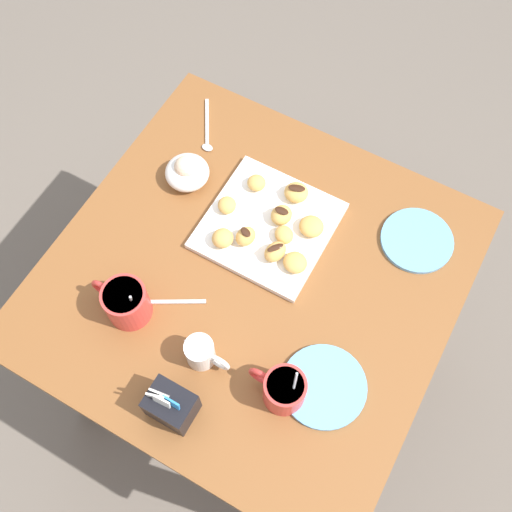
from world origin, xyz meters
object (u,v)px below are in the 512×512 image
ice_cream_bowl (187,171)px  saucer_sky_right (417,240)px  beignet_3 (246,236)px  beignet_7 (223,238)px  pastry_plate_square (268,226)px  coffee_mug_red_right (126,302)px  beignet_4 (295,263)px  coffee_mug_red_left (283,389)px  beignet_0 (227,205)px  beignet_1 (311,226)px  beignet_9 (275,252)px  sugar_caddy (171,405)px  dining_table (252,299)px  beignet_5 (296,192)px  cream_pitcher_white (202,353)px  beignet_6 (281,215)px  beignet_2 (284,235)px  beignet_8 (256,183)px  saucer_sky_left (324,386)px

ice_cream_bowl → saucer_sky_right: bearing=-168.4°
beignet_3 → beignet_7: (0.04, 0.03, -0.00)m
pastry_plate_square → ice_cream_bowl: ice_cream_bowl is taller
coffee_mug_red_right → beignet_4: (-0.26, -0.26, -0.02)m
coffee_mug_red_left → beignet_7: coffee_mug_red_left is taller
beignet_0 → beignet_1: 0.20m
saucer_sky_right → beignet_9: bearing=36.9°
sugar_caddy → saucer_sky_right: (-0.28, -0.59, -0.04)m
saucer_sky_right → beignet_7: beignet_7 is taller
beignet_0 → ice_cream_bowl: bearing=-14.3°
beignet_9 → pastry_plate_square: bearing=-50.9°
dining_table → ice_cream_bowl: (0.26, -0.14, 0.17)m
beignet_0 → beignet_5: 0.16m
beignet_1 → cream_pitcher_white: bearing=81.1°
pastry_plate_square → beignet_6: (-0.02, -0.03, 0.03)m
dining_table → beignet_3: size_ratio=17.75×
cream_pitcher_white → sugar_caddy: (-0.00, 0.12, 0.00)m
beignet_2 → beignet_7: 0.14m
sugar_caddy → beignet_6: 0.48m
coffee_mug_red_left → beignet_1: coffee_mug_red_left is taller
beignet_0 → beignet_9: beignet_9 is taller
coffee_mug_red_right → beignet_7: bearing=-112.0°
pastry_plate_square → beignet_2: beignet_2 is taller
ice_cream_bowl → beignet_4: size_ratio=1.97×
beignet_5 → beignet_8: beignet_5 is taller
beignet_5 → coffee_mug_red_left: bearing=114.3°
pastry_plate_square → beignet_2: (-0.05, 0.01, 0.02)m
beignet_6 → coffee_mug_red_left: bearing=118.7°
beignet_9 → beignet_7: bearing=12.9°
pastry_plate_square → saucer_sky_right: size_ratio=1.68×
saucer_sky_left → ice_cream_bowl: bearing=-29.9°
saucer_sky_left → saucer_sky_right: (-0.04, -0.40, 0.00)m
dining_table → ice_cream_bowl: size_ratio=8.31×
beignet_0 → beignet_8: 0.09m
coffee_mug_red_left → dining_table: bearing=-47.5°
dining_table → cream_pitcher_white: cream_pitcher_white is taller
saucer_sky_right → beignet_0: bearing=19.1°
beignet_1 → beignet_7: (0.16, 0.12, 0.00)m
beignet_8 → beignet_3: bearing=109.7°
beignet_3 → saucer_sky_right: bearing=-150.0°
coffee_mug_red_right → beignet_8: (-0.09, -0.40, -0.02)m
beignet_3 → beignet_8: beignet_3 is taller
dining_table → beignet_1: bearing=-112.2°
beignet_2 → beignet_3: beignet_3 is taller
saucer_sky_left → beignet_8: size_ratio=4.03×
beignet_1 → beignet_2: bearing=47.6°
beignet_8 → cream_pitcher_white: bearing=104.4°
sugar_caddy → saucer_sky_right: sugar_caddy is taller
beignet_5 → beignet_8: size_ratio=1.29×
beignet_1 → beignet_4: size_ratio=1.06×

